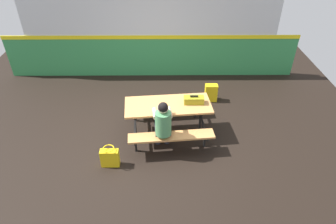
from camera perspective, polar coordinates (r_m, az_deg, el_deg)
The scene contains 7 objects.
ground_plane at distance 6.42m, azimuth -3.89°, elevation -4.11°, with size 10.00×10.00×0.02m, color black.
accent_backdrop at distance 8.16m, azimuth -3.32°, elevation 15.04°, with size 8.00×0.14×2.60m.
picnic_table_main at distance 6.06m, azimuth 0.00°, elevation 0.18°, with size 1.80×1.70×0.74m.
student_nearer at distance 5.52m, azimuth -1.00°, elevation -2.07°, with size 0.39×0.53×1.21m.
toolbox_grey at distance 5.99m, azimuth 5.03°, elevation 2.33°, with size 0.40×0.18×0.18m.
backpack_dark at distance 7.42m, azimuth 8.30°, elevation 3.70°, with size 0.30×0.22×0.44m.
tote_bag_bright at distance 5.66m, azimuth -11.18°, elevation -8.63°, with size 0.34×0.21×0.43m.
Camera 1 is at (0.39, -4.96, 4.05)m, focal length 31.52 mm.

